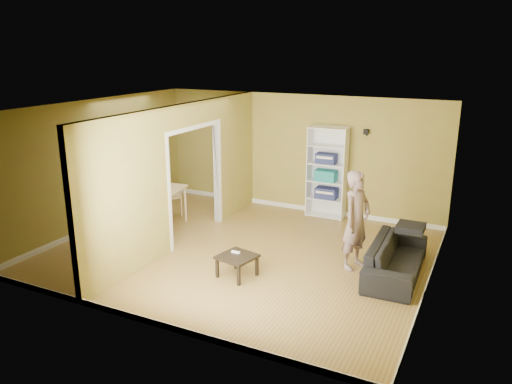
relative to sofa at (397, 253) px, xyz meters
The scene contains 15 objects.
room_shell 2.87m from the sofa, behind, with size 6.50×6.50×6.50m.
partition 4.02m from the sofa, behind, with size 0.22×5.50×2.60m, color olive, non-canonical shape.
wall_speaker 3.11m from the sofa, 116.30° to the left, with size 0.10×0.10×0.10m, color black.
sofa is the anchor object (origin of this frame).
person 0.92m from the sofa, behind, with size 0.56×0.71×1.95m, color slate.
bookshelf 3.11m from the sofa, 129.84° to the left, with size 0.83×0.36×1.97m.
paper_box_navy_a 3.01m from the sofa, 130.38° to the left, with size 0.46×0.30×0.23m, color navy.
paper_box_teal 3.08m from the sofa, 130.87° to the left, with size 0.45×0.30×0.23m, color #1E7159.
paper_box_navy_b 3.17m from the sofa, 130.92° to the left, with size 0.42×0.27×0.21m, color navy.
coffee_table 2.58m from the sofa, 152.40° to the right, with size 0.54×0.54×0.36m.
game_controller 2.60m from the sofa, 154.79° to the right, with size 0.14×0.04×0.03m, color white.
dining_table 5.07m from the sofa, behind, with size 1.28×0.85×0.80m.
chair_left 5.80m from the sofa, behind, with size 0.42×0.42×0.91m, color tan, non-canonical shape.
chair_near 5.05m from the sofa, behind, with size 0.42×0.42×0.93m, color tan, non-canonical shape.
chair_far 5.03m from the sofa, behind, with size 0.47×0.47×1.03m, color beige, non-canonical shape.
Camera 1 is at (3.93, -7.43, 3.59)m, focal length 35.00 mm.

